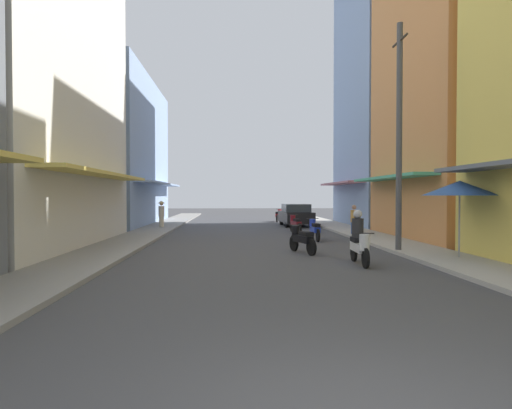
{
  "coord_description": "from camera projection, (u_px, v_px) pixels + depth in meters",
  "views": [
    {
      "loc": [
        -1.09,
        -3.17,
        1.99
      ],
      "look_at": [
        -0.2,
        12.58,
        1.66
      ],
      "focal_mm": 29.57,
      "sensor_mm": 36.0,
      "label": 1
    }
  ],
  "objects": [
    {
      "name": "ground_plane",
      "position": [
        255.0,
        237.0,
        20.23
      ],
      "size": [
        92.38,
        92.38,
        0.0
      ],
      "primitive_type": "plane",
      "color": "#424244"
    },
    {
      "name": "sidewalk_left",
      "position": [
        140.0,
        236.0,
        19.92
      ],
      "size": [
        2.1,
        49.99,
        0.12
      ],
      "primitive_type": "cube",
      "color": "gray",
      "rests_on": "ground"
    },
    {
      "name": "sidewalk_right",
      "position": [
        367.0,
        235.0,
        20.53
      ],
      "size": [
        2.1,
        49.99,
        0.12
      ],
      "primitive_type": "cube",
      "color": "#ADA89E",
      "rests_on": "ground"
    },
    {
      "name": "building_left_mid",
      "position": [
        7.0,
        67.0,
        15.73
      ],
      "size": [
        7.05,
        11.13,
        13.6
      ],
      "color": "silver",
      "rests_on": "ground"
    },
    {
      "name": "building_left_far",
      "position": [
        109.0,
        153.0,
        28.69
      ],
      "size": [
        7.05,
        13.22,
        9.86
      ],
      "color": "#8CA5CC",
      "rests_on": "ground"
    },
    {
      "name": "building_right_mid",
      "position": [
        466.0,
        69.0,
        19.06
      ],
      "size": [
        7.05,
        8.25,
        15.49
      ],
      "color": "#D88C4C",
      "rests_on": "ground"
    },
    {
      "name": "building_right_far",
      "position": [
        394.0,
        89.0,
        27.58
      ],
      "size": [
        7.05,
        8.25,
        17.98
      ],
      "color": "#8CA5CC",
      "rests_on": "ground"
    },
    {
      "name": "motorbike_blue",
      "position": [
        315.0,
        229.0,
        18.73
      ],
      "size": [
        0.55,
        1.81,
        0.96
      ],
      "color": "black",
      "rests_on": "ground"
    },
    {
      "name": "motorbike_white",
      "position": [
        359.0,
        240.0,
        12.14
      ],
      "size": [
        0.55,
        1.81,
        1.58
      ],
      "color": "black",
      "rests_on": "ground"
    },
    {
      "name": "motorbike_maroon",
      "position": [
        295.0,
        223.0,
        22.52
      ],
      "size": [
        0.58,
        1.8,
        0.96
      ],
      "color": "black",
      "rests_on": "ground"
    },
    {
      "name": "motorbike_red",
      "position": [
        279.0,
        215.0,
        32.13
      ],
      "size": [
        0.69,
        1.76,
        0.96
      ],
      "color": "black",
      "rests_on": "ground"
    },
    {
      "name": "motorbike_black",
      "position": [
        302.0,
        239.0,
        14.58
      ],
      "size": [
        0.76,
        1.74,
        0.96
      ],
      "color": "black",
      "rests_on": "ground"
    },
    {
      "name": "parked_car",
      "position": [
        296.0,
        215.0,
        27.56
      ],
      "size": [
        1.88,
        4.15,
        1.45
      ],
      "color": "black",
      "rests_on": "ground"
    },
    {
      "name": "pedestrian_midway",
      "position": [
        354.0,
        221.0,
        20.64
      ],
      "size": [
        0.34,
        0.34,
        1.54
      ],
      "color": "#334C8C",
      "rests_on": "ground"
    },
    {
      "name": "pedestrian_crossing",
      "position": [
        161.0,
        213.0,
        25.08
      ],
      "size": [
        0.44,
        0.44,
        1.69
      ],
      "color": "beige",
      "rests_on": "ground"
    },
    {
      "name": "vendor_umbrella",
      "position": [
        460.0,
        188.0,
        12.79
      ],
      "size": [
        2.18,
        2.18,
        2.45
      ],
      "color": "#99999E",
      "rests_on": "ground"
    },
    {
      "name": "utility_pole",
      "position": [
        399.0,
        136.0,
        14.5
      ],
      "size": [
        0.2,
        1.2,
        7.91
      ],
      "color": "#4C4C4F",
      "rests_on": "ground"
    }
  ]
}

